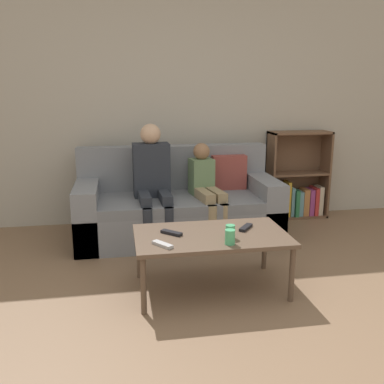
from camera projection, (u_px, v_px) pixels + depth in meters
name	position (u px, v px, depth m)	size (l,w,h in m)	color
ground_plane	(245.00, 352.00, 2.47)	(22.00, 22.00, 0.00)	#84664C
wall_back	(179.00, 105.00, 4.72)	(12.00, 0.06, 2.60)	#B7B2A8
couch	(178.00, 208.00, 4.35)	(1.99, 0.89, 0.90)	gray
bookshelf	(295.00, 186.00, 5.01)	(0.70, 0.28, 1.00)	brown
coffee_table	(211.00, 239.00, 3.16)	(1.13, 0.66, 0.44)	brown
person_adult	(152.00, 175.00, 4.13)	(0.36, 0.63, 1.15)	#282D38
person_child	(206.00, 187.00, 4.20)	(0.31, 0.64, 0.95)	#9E8966
cup_near	(230.00, 237.00, 2.94)	(0.07, 0.07, 0.10)	#4CB77A
cup_far	(230.00, 232.00, 3.05)	(0.07, 0.07, 0.10)	#4CB77A
tv_remote_0	(162.00, 245.00, 2.91)	(0.14, 0.17, 0.02)	#B7B7BC
tv_remote_1	(171.00, 233.00, 3.14)	(0.16, 0.15, 0.02)	black
tv_remote_2	(246.00, 227.00, 3.26)	(0.14, 0.16, 0.02)	black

